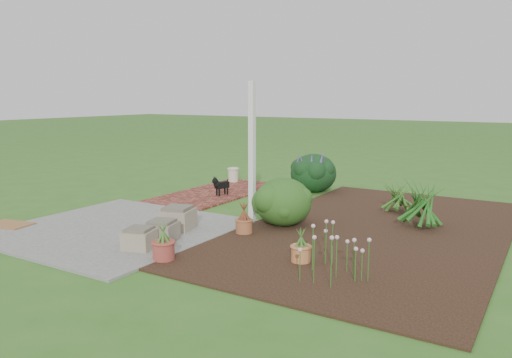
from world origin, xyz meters
The scene contains 19 objects.
ground centered at (0.00, 0.00, 0.00)m, with size 80.00×80.00×0.00m, color #326720.
concrete_patio centered at (-1.25, -1.75, 0.02)m, with size 3.50×3.50×0.04m, color #61615F.
brick_path centered at (-1.70, 1.75, 0.02)m, with size 1.60×3.50×0.04m, color #5B251C.
garden_bed centered at (2.50, 0.50, 0.01)m, with size 4.00×7.00×0.03m, color black.
veranda_post centered at (0.30, 0.10, 1.25)m, with size 0.10×0.10×2.50m, color white.
stone_trough_near centered at (-0.09, -2.37, 0.17)m, with size 0.40×0.40×0.27m, color gray.
stone_trough_mid centered at (-0.08, -1.91, 0.18)m, with size 0.42×0.42×0.28m, color #746A57.
stone_trough_far centered at (-0.34, -1.23, 0.20)m, with size 0.49×0.49×0.33m, color gray.
coir_doormat centered at (-2.98, -2.57, 0.05)m, with size 0.75×0.48×0.02m, color brown.
black_dog centered at (-1.39, 1.48, 0.28)m, with size 0.24×0.46×0.41m.
cream_ceramic_urn centered at (-2.17, 3.13, 0.21)m, with size 0.26×0.26×0.35m, color beige.
evergreen_shrub centered at (1.01, -0.01, 0.45)m, with size 0.99×0.99×0.84m, color #18390D.
agapanthus_clump_back centered at (3.10, 1.05, 0.50)m, with size 1.04×1.04×0.93m, color #143F15, non-canonical shape.
agapanthus_clump_front centered at (2.42, 1.96, 0.37)m, with size 0.77×0.77×0.69m, color #0C4213, non-canonical shape.
pink_flower_patch centered at (2.78, -1.92, 0.34)m, with size 0.95×0.95×0.61m, color #113D0F, non-canonical shape.
terracotta_pot_bronze centered at (0.73, -0.84, 0.14)m, with size 0.27×0.27×0.22m, color #985733.
terracotta_pot_small_left centered at (2.16, -1.64, 0.14)m, with size 0.26×0.26×0.22m, color #B96F3E.
terracotta_pot_small_right centered at (0.52, -2.54, 0.16)m, with size 0.30×0.30×0.25m, color #983D33.
purple_flowering_bush centered at (0.09, 3.18, 0.46)m, with size 1.08×1.08×0.92m, color black.
Camera 1 is at (5.01, -7.46, 2.23)m, focal length 35.00 mm.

